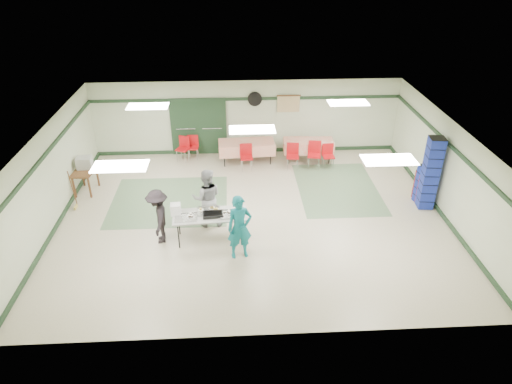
{
  "coord_description": "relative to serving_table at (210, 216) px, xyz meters",
  "views": [
    {
      "loc": [
        -0.51,
        -11.13,
        7.13
      ],
      "look_at": [
        0.08,
        -0.3,
        0.97
      ],
      "focal_mm": 32.0,
      "sensor_mm": 36.0,
      "label": 1
    }
  ],
  "objects": [
    {
      "name": "wall_right",
      "position": [
        6.65,
        1.05,
        0.63
      ],
      "size": [
        0.0,
        9.0,
        9.0
      ],
      "primitive_type": "plane",
      "rotation": [
        1.57,
        0.0,
        -1.57
      ],
      "color": "beige",
      "rests_on": "floor"
    },
    {
      "name": "chair_b",
      "position": [
        2.69,
        4.14,
        -0.17
      ],
      "size": [
        0.46,
        0.46,
        0.89
      ],
      "rotation": [
        0.0,
        0.0,
        -0.1
      ],
      "color": "red",
      "rests_on": "floor"
    },
    {
      "name": "sheet_tray_right",
      "position": [
        0.51,
        -0.04,
        0.05
      ],
      "size": [
        0.63,
        0.49,
        0.02
      ],
      "primitive_type": "cube",
      "rotation": [
        0.0,
        0.0,
        0.07
      ],
      "color": "silver",
      "rests_on": "serving_table"
    },
    {
      "name": "chair_loose_b",
      "position": [
        -1.12,
        4.98,
        -0.18
      ],
      "size": [
        0.53,
        0.53,
        0.88
      ],
      "rotation": [
        0.0,
        0.0,
        -0.38
      ],
      "color": "red",
      "rests_on": "floor"
    },
    {
      "name": "sheet_tray_left",
      "position": [
        -0.61,
        -0.14,
        0.05
      ],
      "size": [
        0.58,
        0.46,
        0.02
      ],
      "primitive_type": "cube",
      "rotation": [
        0.0,
        0.0,
        0.07
      ],
      "color": "silver",
      "rests_on": "serving_table"
    },
    {
      "name": "ceiling",
      "position": [
        1.15,
        1.05,
        1.98
      ],
      "size": [
        11.0,
        11.0,
        0.0
      ],
      "primitive_type": "plane",
      "rotation": [
        3.14,
        0.0,
        0.0
      ],
      "color": "silver",
      "rests_on": "wall_back"
    },
    {
      "name": "wall_back",
      "position": [
        1.15,
        5.55,
        0.63
      ],
      "size": [
        11.0,
        0.0,
        11.0
      ],
      "primitive_type": "plane",
      "rotation": [
        1.57,
        0.0,
        0.0
      ],
      "color": "beige",
      "rests_on": "floor"
    },
    {
      "name": "wall_front",
      "position": [
        1.15,
        -3.45,
        0.63
      ],
      "size": [
        11.0,
        0.0,
        11.0
      ],
      "primitive_type": "plane",
      "rotation": [
        -1.57,
        0.0,
        0.0
      ],
      "color": "beige",
      "rests_on": "floor"
    },
    {
      "name": "broom",
      "position": [
        -4.08,
        1.81,
        -0.07
      ],
      "size": [
        0.05,
        0.2,
        1.24
      ],
      "primitive_type": "cylinder",
      "rotation": [
        0.14,
        0.0,
        0.08
      ],
      "color": "brown",
      "rests_on": "floor"
    },
    {
      "name": "trim_back",
      "position": [
        1.15,
        5.52,
        1.33
      ],
      "size": [
        11.0,
        0.06,
        0.1
      ],
      "primitive_type": "cube",
      "color": "#1E3721",
      "rests_on": "wall_back"
    },
    {
      "name": "sheet_tray_mid",
      "position": [
        -0.04,
        0.15,
        0.05
      ],
      "size": [
        0.62,
        0.49,
        0.02
      ],
      "primitive_type": "cube",
      "rotation": [
        0.0,
        0.0,
        0.07
      ],
      "color": "silver",
      "rests_on": "serving_table"
    },
    {
      "name": "dining_table_b",
      "position": [
        1.12,
        4.7,
        -0.15
      ],
      "size": [
        1.99,
        0.96,
        0.77
      ],
      "rotation": [
        0.0,
        0.0,
        0.05
      ],
      "color": "red",
      "rests_on": "floor"
    },
    {
      "name": "chair_c",
      "position": [
        3.92,
        4.13,
        -0.21
      ],
      "size": [
        0.41,
        0.41,
        0.84
      ],
      "rotation": [
        0.0,
        0.0,
        0.05
      ],
      "color": "red",
      "rests_on": "floor"
    },
    {
      "name": "office_printer",
      "position": [
        -4.0,
        2.99,
        0.21
      ],
      "size": [
        0.48,
        0.42,
        0.36
      ],
      "primitive_type": "cube",
      "rotation": [
        0.0,
        0.0,
        0.07
      ],
      "color": "#A6A6A2",
      "rests_on": "printer_table"
    },
    {
      "name": "volunteer_grey",
      "position": [
        -0.11,
        0.7,
        0.13
      ],
      "size": [
        0.86,
        0.68,
        1.7
      ],
      "primitive_type": "imported",
      "rotation": [
        0.0,
        0.0,
        3.19
      ],
      "color": "gray",
      "rests_on": "floor"
    },
    {
      "name": "scroll_banner",
      "position": [
        2.65,
        5.49,
        1.13
      ],
      "size": [
        0.8,
        0.02,
        0.6
      ],
      "primitive_type": "cube",
      "color": "tan",
      "rests_on": "wall_back"
    },
    {
      "name": "door_frame",
      "position": [
        -0.58,
        5.47,
        0.33
      ],
      "size": [
        2.0,
        0.03,
        2.15
      ],
      "primitive_type": "cube",
      "color": "#1E3721",
      "rests_on": "floor"
    },
    {
      "name": "volunteer_dark",
      "position": [
        -1.33,
        -0.02,
        0.04
      ],
      "size": [
        0.66,
        1.03,
        1.52
      ],
      "primitive_type": "imported",
      "rotation": [
        0.0,
        0.0,
        -1.47
      ],
      "color": "black",
      "rests_on": "floor"
    },
    {
      "name": "green_patch_a",
      "position": [
        -1.35,
        2.05,
        -0.72
      ],
      "size": [
        3.5,
        3.0,
        0.01
      ],
      "primitive_type": "cube",
      "color": "slate",
      "rests_on": "floor"
    },
    {
      "name": "volunteer_teal",
      "position": [
        0.75,
        -0.78,
        0.13
      ],
      "size": [
        0.69,
        0.52,
        1.7
      ],
      "primitive_type": "imported",
      "rotation": [
        0.0,
        0.0,
        0.2
      ],
      "color": "#137685",
      "rests_on": "floor"
    },
    {
      "name": "trim_left",
      "position": [
        -4.32,
        1.05,
        1.33
      ],
      "size": [
        0.06,
        9.0,
        0.1
      ],
      "primitive_type": "cube",
      "rotation": [
        0.0,
        0.0,
        1.57
      ],
      "color": "#1E3721",
      "rests_on": "wall_back"
    },
    {
      "name": "green_patch_b",
      "position": [
        3.95,
        2.55,
        -0.72
      ],
      "size": [
        2.5,
        3.5,
        0.01
      ],
      "primitive_type": "cube",
      "color": "slate",
      "rests_on": "floor"
    },
    {
      "name": "double_door_left",
      "position": [
        -1.05,
        5.49,
        0.33
      ],
      "size": [
        0.9,
        0.06,
        2.1
      ],
      "primitive_type": "cube",
      "color": "#959794",
      "rests_on": "floor"
    },
    {
      "name": "crate_stack_red",
      "position": [
        6.3,
        1.71,
        -0.25
      ],
      "size": [
        0.38,
        0.38,
        0.95
      ],
      "primitive_type": "cube",
      "rotation": [
        0.0,
        0.0,
        -0.04
      ],
      "color": "maroon",
      "rests_on": "floor"
    },
    {
      "name": "baseboard_right",
      "position": [
        6.62,
        1.05,
        -0.66
      ],
      "size": [
        0.06,
        9.0,
        0.12
      ],
      "primitive_type": "cube",
      "rotation": [
        0.0,
        0.0,
        1.57
      ],
      "color": "#1E3721",
      "rests_on": "floor"
    },
    {
      "name": "printer_table",
      "position": [
        -4.0,
        2.79,
        -0.07
      ],
      "size": [
        0.67,
        0.97,
        0.74
      ],
      "rotation": [
        0.0,
        0.0,
        -0.08
      ],
      "color": "brown",
      "rests_on": "floor"
    },
    {
      "name": "dining_table_a",
      "position": [
        3.32,
        4.7,
        -0.15
      ],
      "size": [
        1.79,
        0.87,
        0.77
      ],
      "rotation": [
        0.0,
        0.0,
        -0.06
      ],
      "color": "red",
      "rests_on": "floor"
    },
    {
      "name": "crate_stack_blue_b",
      "position": [
        6.3,
        1.31,
        0.39
      ],
      "size": [
        0.47,
        0.47,
        2.22
      ],
      "primitive_type": "cube",
      "rotation": [
        0.0,
        0.0,
        -0.11
      ],
      "color": "navy",
      "rests_on": "floor"
    },
    {
      "name": "double_door_right",
      "position": [
        -0.1,
        5.49,
        0.33
      ],
      "size": [
        0.9,
        0.06,
        2.1
      ],
      "primitive_type": "cube",
      "color": "#959794",
      "rests_on": "floor"
    },
    {
      "name": "baking_pan",
      "position": [
        0.08,
        -0.07,
        0.08
      ],
      "size": [
        0.54,
        0.36,
        0.08
      ],
      "primitive_type": "cube",
      "rotation": [
        0.0,
        0.0,
        0.07
      ],
      "color": "black",
      "rests_on": "serving_table"
    },
    {
      "name": "wall_fan",
      "position": [
        1.45,
        5.49,
        1.33
      ],
      "size": [
        0.5,
        0.1,
        0.5
      ],
      "primitive_type": "cylinder",
      "rotation": [
        1.57,
        0.0,
        0.0
      ],
      "color": "black",
      "rests_on": "wall_back"
    },
    {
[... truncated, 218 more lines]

